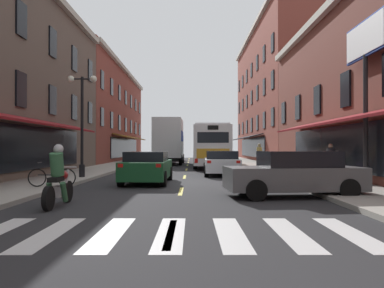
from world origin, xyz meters
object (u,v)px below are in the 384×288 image
at_px(sedan_near, 173,155).
at_px(pedestrian_near, 330,160).
at_px(box_truck, 168,142).
at_px(motorcycle_rider, 57,180).
at_px(sedan_far, 146,167).
at_px(bicycle_near, 51,177).
at_px(sedan_mid, 293,174).
at_px(pedestrian_far, 258,154).
at_px(sedan_rear, 220,163).
at_px(pedestrian_mid, 258,156).
at_px(transit_bus, 209,146).
at_px(billboard_sign, 364,58).
at_px(street_lamp_twin, 81,121).

distance_m(sedan_near, pedestrian_near, 27.59).
bearing_deg(box_truck, pedestrian_near, -64.15).
bearing_deg(motorcycle_rider, box_truck, 86.52).
xyz_separation_m(sedan_far, bicycle_near, (-3.15, -2.74, -0.22)).
bearing_deg(sedan_mid, sedan_far, 139.40).
distance_m(sedan_mid, pedestrian_far, 18.64).
xyz_separation_m(sedan_rear, pedestrian_far, (3.84, 9.21, 0.32)).
relative_size(box_truck, sedan_far, 1.78).
bearing_deg(pedestrian_far, pedestrian_mid, -154.62).
height_order(sedan_far, pedestrian_far, pedestrian_far).
bearing_deg(transit_bus, motorcycle_rider, -103.88).
relative_size(box_truck, motorcycle_rider, 3.79).
distance_m(transit_bus, sedan_mid, 18.63).
distance_m(pedestrian_mid, pedestrian_far, 4.77).
bearing_deg(sedan_near, billboard_sign, -73.16).
bearing_deg(pedestrian_mid, transit_bus, -51.74).
bearing_deg(bicycle_near, pedestrian_mid, 51.05).
height_order(sedan_rear, pedestrian_mid, pedestrian_mid).
distance_m(motorcycle_rider, pedestrian_far, 22.38).
relative_size(sedan_near, bicycle_near, 2.61).
height_order(billboard_sign, sedan_far, billboard_sign).
relative_size(pedestrian_mid, pedestrian_far, 0.98).
bearing_deg(pedestrian_far, pedestrian_near, -140.87).
xyz_separation_m(pedestrian_far, street_lamp_twin, (-10.84, -12.31, 1.85)).
xyz_separation_m(sedan_mid, sedan_far, (-5.22, 4.47, -0.02)).
height_order(transit_bus, pedestrian_mid, transit_bus).
bearing_deg(sedan_mid, pedestrian_mid, 84.26).
distance_m(sedan_rear, pedestrian_far, 9.98).
bearing_deg(sedan_mid, sedan_near, 99.71).
distance_m(sedan_mid, street_lamp_twin, 10.81).
bearing_deg(pedestrian_far, transit_bus, 125.39).
distance_m(pedestrian_mid, street_lamp_twin, 12.70).
bearing_deg(bicycle_near, box_truck, 81.61).
bearing_deg(transit_bus, billboard_sign, -72.30).
relative_size(sedan_rear, bicycle_near, 2.70).
height_order(pedestrian_near, pedestrian_mid, pedestrian_mid).
height_order(sedan_mid, pedestrian_far, pedestrian_far).
bearing_deg(street_lamp_twin, sedan_mid, -35.76).
bearing_deg(box_truck, sedan_rear, -74.01).
relative_size(sedan_near, pedestrian_near, 2.78).
relative_size(motorcycle_rider, bicycle_near, 1.21).
bearing_deg(pedestrian_near, motorcycle_rider, 107.85).
bearing_deg(sedan_rear, pedestrian_mid, 56.55).
relative_size(box_truck, sedan_rear, 1.70).
xyz_separation_m(billboard_sign, motorcycle_rider, (-10.21, -4.35, -4.31)).
distance_m(transit_bus, bicycle_near, 18.08).
bearing_deg(bicycle_near, billboard_sign, 3.16).
xyz_separation_m(motorcycle_rider, pedestrian_near, (9.87, 6.99, 0.28)).
distance_m(sedan_near, pedestrian_mid, 18.75).
xyz_separation_m(transit_bus, pedestrian_near, (4.81, -13.50, -0.71)).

